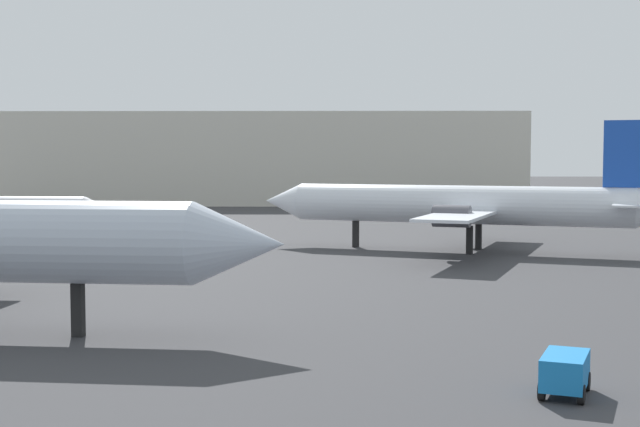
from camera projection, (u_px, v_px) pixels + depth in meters
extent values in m
cone|color=#B2BCCC|center=(239.00, 244.00, 35.63)|extent=(4.05, 3.74, 3.41)
cube|color=black|center=(78.00, 310.00, 36.52)|extent=(0.50, 0.50, 2.22)
cylinder|color=silver|center=(458.00, 205.00, 68.83)|extent=(25.65, 11.79, 2.99)
cone|color=silver|center=(284.00, 201.00, 74.07)|extent=(4.12, 3.94, 2.99)
cube|color=silver|center=(474.00, 211.00, 68.40)|extent=(11.92, 23.97, 0.22)
cube|color=silver|center=(630.00, 204.00, 64.31)|extent=(4.64, 7.88, 0.14)
cube|color=#1947B2|center=(624.00, 154.00, 64.23)|extent=(2.81, 1.25, 4.90)
cylinder|color=#4C4C54|center=(452.00, 216.00, 64.42)|extent=(3.11, 2.46, 1.63)
cylinder|color=#4C4C54|center=(476.00, 209.00, 72.95)|extent=(3.11, 2.46, 1.63)
cube|color=black|center=(356.00, 234.00, 71.98)|extent=(0.58, 0.58, 2.15)
cube|color=black|center=(470.00, 240.00, 66.85)|extent=(0.58, 0.58, 2.15)
cube|color=black|center=(479.00, 236.00, 70.22)|extent=(0.58, 0.58, 2.15)
cone|color=white|center=(98.00, 209.00, 80.86)|extent=(2.69, 2.48, 2.27)
cylinder|color=#4C4C54|center=(9.00, 211.00, 85.52)|extent=(2.31, 1.51, 1.32)
cube|color=black|center=(53.00, 229.00, 81.42)|extent=(0.40, 0.40, 1.43)
cube|color=#1972BF|center=(565.00, 370.00, 27.57)|extent=(2.08, 2.71, 1.00)
cylinder|color=black|center=(549.00, 378.00, 28.59)|extent=(0.40, 0.63, 0.60)
cylinder|color=black|center=(587.00, 381.00, 28.16)|extent=(0.40, 0.63, 0.60)
cylinder|color=black|center=(542.00, 391.00, 27.04)|extent=(0.40, 0.63, 0.60)
cylinder|color=black|center=(581.00, 394.00, 26.60)|extent=(0.40, 0.63, 0.60)
cube|color=beige|center=(261.00, 159.00, 141.81)|extent=(80.18, 27.64, 13.87)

